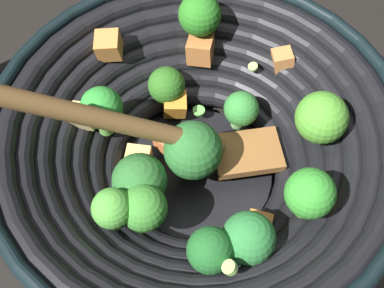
% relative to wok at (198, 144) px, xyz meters
% --- Properties ---
extents(ground_plane, '(4.00, 4.00, 0.00)m').
position_rel_wok_xyz_m(ground_plane, '(-0.00, -0.00, -0.07)').
color(ground_plane, black).
extents(wok, '(0.41, 0.41, 0.19)m').
position_rel_wok_xyz_m(wok, '(0.00, 0.00, 0.00)').
color(wok, black).
rests_on(wok, ground).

